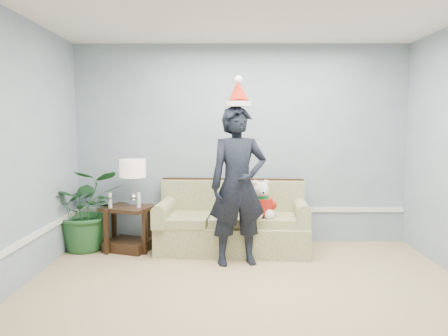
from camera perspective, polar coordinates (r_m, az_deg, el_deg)
room_shell at (r=3.47m, az=3.75°, el=1.32°), size 4.54×5.04×2.74m
wainscot_trim at (r=4.87m, az=-11.30°, el=-8.28°), size 4.49×4.99×0.06m
sofa at (r=5.70m, az=1.15°, el=-7.52°), size 1.97×0.96×0.90m
side_table at (r=5.83m, az=-12.32°, el=-8.30°), size 0.73×0.67×0.57m
table_lamp at (r=5.75m, az=-11.84°, el=-0.30°), size 0.34×0.34×0.60m
candle_pair at (r=5.65m, az=-12.88°, el=-4.19°), size 0.41×0.05×0.19m
houseplant at (r=5.92m, az=-17.41°, el=-5.19°), size 1.08×0.98×1.06m
man at (r=5.03m, az=1.84°, el=-2.34°), size 0.75×0.57×1.83m
santa_hat at (r=5.01m, az=1.88°, el=9.70°), size 0.33×0.37×0.35m
teddy_bear at (r=5.45m, az=4.82°, el=-4.68°), size 0.34×0.36×0.48m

